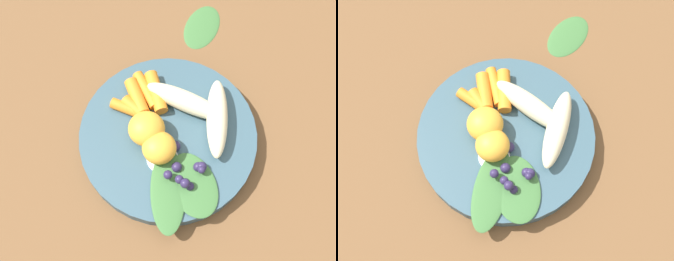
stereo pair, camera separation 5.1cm
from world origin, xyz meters
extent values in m
plane|color=brown|center=(0.00, 0.00, 0.00)|extent=(2.40, 2.40, 0.00)
cylinder|color=#385666|center=(0.00, 0.00, 0.01)|extent=(0.25, 0.25, 0.02)
ellipsoid|color=beige|center=(0.05, -0.01, 0.04)|extent=(0.06, 0.12, 0.03)
ellipsoid|color=beige|center=(0.03, -0.06, 0.04)|extent=(0.12, 0.05, 0.03)
ellipsoid|color=#F4A833|center=(-0.03, 0.01, 0.04)|extent=(0.05, 0.05, 0.03)
ellipsoid|color=#F4A833|center=(-0.01, 0.03, 0.04)|extent=(0.05, 0.05, 0.04)
cylinder|color=orange|center=(0.05, 0.03, 0.03)|extent=(0.06, 0.05, 0.02)
cylinder|color=orange|center=(0.06, 0.04, 0.03)|extent=(0.06, 0.05, 0.02)
cylinder|color=orange|center=(0.04, 0.05, 0.03)|extent=(0.06, 0.05, 0.02)
cylinder|color=orange|center=(0.02, 0.05, 0.03)|extent=(0.04, 0.05, 0.02)
cylinder|color=orange|center=(0.02, 0.06, 0.03)|extent=(0.03, 0.06, 0.02)
sphere|color=#2D234C|center=(-0.07, -0.04, 0.03)|extent=(0.01, 0.01, 0.01)
sphere|color=#2D234C|center=(-0.05, -0.02, 0.03)|extent=(0.01, 0.01, 0.01)
sphere|color=#2D234C|center=(-0.04, -0.05, 0.03)|extent=(0.01, 0.01, 0.01)
sphere|color=#2D234C|center=(-0.02, -0.01, 0.03)|extent=(0.01, 0.01, 0.01)
sphere|color=#2D234C|center=(-0.07, -0.04, 0.04)|extent=(0.01, 0.01, 0.01)
sphere|color=#2D234C|center=(-0.06, -0.01, 0.04)|extent=(0.01, 0.01, 0.01)
sphere|color=#2D234C|center=(-0.05, -0.02, 0.03)|extent=(0.01, 0.01, 0.01)
sphere|color=#2D234C|center=(-0.05, -0.05, 0.04)|extent=(0.01, 0.01, 0.01)
sphere|color=#2D234C|center=(-0.07, -0.03, 0.04)|extent=(0.01, 0.01, 0.01)
sphere|color=#2D234C|center=(-0.04, -0.05, 0.03)|extent=(0.01, 0.01, 0.01)
cylinder|color=white|center=(-0.04, 0.00, 0.03)|extent=(0.04, 0.04, 0.00)
ellipsoid|color=#3D7038|center=(-0.08, -0.02, 0.03)|extent=(0.12, 0.07, 0.00)
ellipsoid|color=#3D7038|center=(-0.07, -0.05, 0.03)|extent=(0.11, 0.10, 0.00)
ellipsoid|color=#3D7038|center=(0.21, -0.01, 0.00)|extent=(0.10, 0.07, 0.01)
camera|label=1|loc=(-0.21, -0.04, 0.53)|focal=42.49mm
camera|label=2|loc=(-0.20, -0.09, 0.53)|focal=42.49mm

